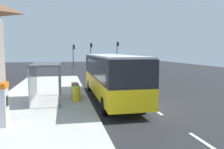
% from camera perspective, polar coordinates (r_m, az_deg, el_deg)
% --- Properties ---
extents(ground_plane, '(56.00, 92.00, 0.04)m').
position_cam_1_polar(ground_plane, '(28.10, -1.63, -1.24)').
color(ground_plane, '#262628').
extents(sidewalk_platform, '(6.20, 30.00, 0.18)m').
position_cam_1_polar(sidewalk_platform, '(15.88, -16.94, -6.73)').
color(sidewalk_platform, beige).
rests_on(sidewalk_platform, ground).
extents(lane_stripe_seg_0, '(0.16, 2.20, 0.01)m').
position_cam_1_polar(lane_stripe_seg_0, '(9.73, 22.34, -15.62)').
color(lane_stripe_seg_0, silver).
rests_on(lane_stripe_seg_0, ground).
extents(lane_stripe_seg_1, '(0.16, 2.20, 0.01)m').
position_cam_1_polar(lane_stripe_seg_1, '(13.93, 10.60, -8.71)').
color(lane_stripe_seg_1, silver).
rests_on(lane_stripe_seg_1, ground).
extents(lane_stripe_seg_2, '(0.16, 2.20, 0.01)m').
position_cam_1_polar(lane_stripe_seg_2, '(18.53, 4.67, -4.95)').
color(lane_stripe_seg_2, silver).
rests_on(lane_stripe_seg_2, ground).
extents(lane_stripe_seg_3, '(0.16, 2.20, 0.01)m').
position_cam_1_polar(lane_stripe_seg_3, '(23.30, 1.16, -2.67)').
color(lane_stripe_seg_3, silver).
rests_on(lane_stripe_seg_3, ground).
extents(lane_stripe_seg_4, '(0.16, 2.20, 0.01)m').
position_cam_1_polar(lane_stripe_seg_4, '(28.14, -1.13, -1.17)').
color(lane_stripe_seg_4, silver).
rests_on(lane_stripe_seg_4, ground).
extents(lane_stripe_seg_5, '(0.16, 2.20, 0.01)m').
position_cam_1_polar(lane_stripe_seg_5, '(33.04, -2.75, -0.11)').
color(lane_stripe_seg_5, silver).
rests_on(lane_stripe_seg_5, ground).
extents(lane_stripe_seg_6, '(0.16, 2.20, 0.01)m').
position_cam_1_polar(lane_stripe_seg_6, '(37.96, -3.95, 0.67)').
color(lane_stripe_seg_6, silver).
rests_on(lane_stripe_seg_6, ground).
extents(lane_stripe_seg_7, '(0.16, 2.20, 0.01)m').
position_cam_1_polar(lane_stripe_seg_7, '(42.90, -4.88, 1.28)').
color(lane_stripe_seg_7, silver).
rests_on(lane_stripe_seg_7, ground).
extents(bus, '(2.56, 11.01, 3.21)m').
position_cam_1_polar(bus, '(16.23, -0.29, 0.07)').
color(bus, yellow).
rests_on(bus, ground).
extents(white_van, '(2.18, 5.27, 2.30)m').
position_cam_1_polar(white_van, '(39.62, -1.46, 2.85)').
color(white_van, black).
rests_on(white_van, ground).
extents(sedan_near, '(1.95, 4.45, 1.52)m').
position_cam_1_polar(sedan_near, '(43.03, -2.15, 2.36)').
color(sedan_near, navy).
rests_on(sedan_near, ground).
extents(sedan_far, '(1.98, 4.47, 1.52)m').
position_cam_1_polar(sedan_far, '(52.93, -3.99, 3.03)').
color(sedan_far, black).
rests_on(sedan_far, ground).
extents(ticket_machine, '(0.66, 0.76, 1.94)m').
position_cam_1_polar(ticket_machine, '(11.24, -26.22, -6.67)').
color(ticket_machine, silver).
rests_on(ticket_machine, sidewalk_platform).
extents(recycling_bin_yellow, '(0.52, 0.52, 0.95)m').
position_cam_1_polar(recycling_bin_yellow, '(15.32, -8.88, -4.85)').
color(recycling_bin_yellow, yellow).
rests_on(recycling_bin_yellow, sidewalk_platform).
extents(recycling_bin_green, '(0.52, 0.52, 0.95)m').
position_cam_1_polar(recycling_bin_green, '(16.00, -9.02, -4.38)').
color(recycling_bin_green, green).
rests_on(recycling_bin_green, sidewalk_platform).
extents(recycling_bin_red, '(0.52, 0.52, 0.95)m').
position_cam_1_polar(recycling_bin_red, '(16.69, -9.14, -3.95)').
color(recycling_bin_red, red).
rests_on(recycling_bin_red, sidewalk_platform).
extents(recycling_bin_orange, '(0.52, 0.52, 0.95)m').
position_cam_1_polar(recycling_bin_orange, '(17.38, -9.25, -3.56)').
color(recycling_bin_orange, orange).
rests_on(recycling_bin_orange, sidewalk_platform).
extents(traffic_light_near_side, '(0.49, 0.28, 5.31)m').
position_cam_1_polar(traffic_light_near_side, '(45.57, 1.38, 5.98)').
color(traffic_light_near_side, '#2D2D2D').
rests_on(traffic_light_near_side, ground).
extents(traffic_light_far_side, '(0.49, 0.28, 4.73)m').
position_cam_1_polar(traffic_light_far_side, '(45.20, -9.57, 5.46)').
color(traffic_light_far_side, '#2D2D2D').
rests_on(traffic_light_far_side, ground).
extents(traffic_light_median, '(0.49, 0.28, 5.08)m').
position_cam_1_polar(traffic_light_median, '(46.27, -5.27, 5.79)').
color(traffic_light_median, '#2D2D2D').
rests_on(traffic_light_median, ground).
extents(bus_shelter, '(1.80, 4.00, 2.50)m').
position_cam_1_polar(bus_shelter, '(15.54, -17.22, 0.48)').
color(bus_shelter, '#4C4C51').
rests_on(bus_shelter, sidewalk_platform).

